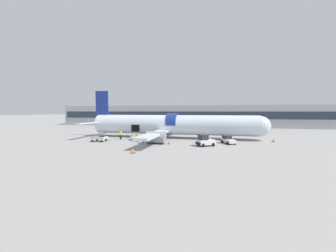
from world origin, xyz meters
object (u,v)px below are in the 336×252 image
Objects in this scene: airplane at (171,125)px; baggage_cart_queued at (100,139)px; baggage_tug_mid at (228,140)px; baggage_tug_lead at (205,141)px; baggage_cart_loading at (138,137)px; ground_crew_driver at (137,137)px; ground_crew_loader_a at (121,134)px; ground_crew_loader_b at (143,138)px.

airplane is 10.62× the size of baggage_cart_queued.
baggage_tug_lead is at bearing -137.58° from baggage_tug_mid.
baggage_cart_loading is (-12.64, 3.99, -0.28)m from baggage_tug_lead.
ground_crew_driver is at bearing 171.99° from baggage_tug_lead.
ground_crew_loader_a is (2.28, 3.54, 0.47)m from baggage_cart_queued.
ground_crew_loader_a reaches higher than ground_crew_driver.
airplane reaches higher than baggage_tug_mid.
airplane reaches higher than baggage_cart_queued.
baggage_tug_lead is at bearing -13.92° from ground_crew_loader_a.
baggage_cart_loading is 1.02× the size of baggage_cart_queued.
ground_crew_loader_a reaches higher than ground_crew_loader_b.
airplane is 23.74× the size of ground_crew_loader_b.
baggage_cart_queued is 7.87m from ground_crew_loader_b.
airplane is at bearing 131.20° from baggage_tug_lead.
airplane is at bearing 155.27° from baggage_tug_mid.
ground_crew_driver reaches higher than baggage_tug_mid.
baggage_cart_loading is 1.92× the size of ground_crew_loader_a.
airplane is 11.93× the size of baggage_tug_lead.
airplane reaches higher than ground_crew_loader_b.
baggage_cart_loading is 6.70m from baggage_cart_queued.
baggage_cart_queued is (-11.03, -7.89, -2.08)m from airplane.
ground_crew_loader_b is at bearing -19.25° from ground_crew_driver.
ground_crew_loader_b reaches higher than baggage_cart_queued.
baggage_tug_lead is 10.56m from ground_crew_loader_b.
baggage_tug_mid is (3.61, 3.30, -0.17)m from baggage_tug_lead.
ground_crew_loader_a is 1.10× the size of ground_crew_driver.
ground_crew_loader_a is (-16.04, 3.98, 0.21)m from baggage_tug_lead.
baggage_tug_mid reaches higher than baggage_cart_queued.
ground_crew_loader_a reaches higher than baggage_cart_queued.
baggage_tug_mid is (10.90, -5.02, -1.99)m from airplane.
airplane is 10.39× the size of baggage_cart_loading.
ground_crew_driver is at bearing 160.75° from ground_crew_loader_b.
baggage_cart_loading is (-5.35, -4.33, -2.10)m from airplane.
ground_crew_loader_a is at bearing -179.69° from baggage_cart_loading.
ground_crew_driver is (-11.76, 1.65, 0.12)m from baggage_tug_lead.
airplane is 9.90m from ground_crew_loader_a.
baggage_cart_loading is at bearing -141.05° from airplane.
baggage_tug_mid reaches higher than baggage_cart_loading.
airplane is 21.94× the size of ground_crew_driver.
baggage_tug_mid is at bearing 42.42° from baggage_tug_lead.
baggage_tug_lead is (7.28, -8.32, -1.82)m from airplane.
airplane reaches higher than baggage_tug_lead.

